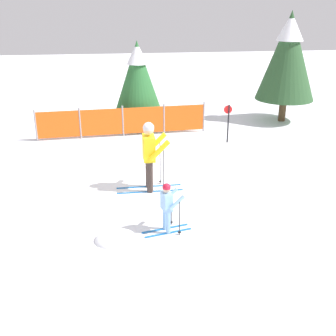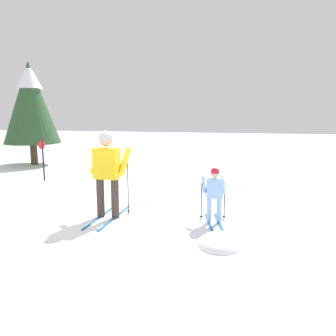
{
  "view_description": "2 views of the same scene",
  "coord_description": "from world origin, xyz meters",
  "px_view_note": "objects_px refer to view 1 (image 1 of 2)",
  "views": [
    {
      "loc": [
        -1.17,
        -10.18,
        4.55
      ],
      "look_at": [
        0.04,
        -1.45,
        1.04
      ],
      "focal_mm": 45.0,
      "sensor_mm": 36.0,
      "label": 1
    },
    {
      "loc": [
        -6.37,
        -2.99,
        2.13
      ],
      "look_at": [
        0.04,
        -1.49,
        1.03
      ],
      "focal_mm": 35.0,
      "sensor_mm": 36.0,
      "label": 2
    }
  ],
  "objects_px": {
    "safety_fence": "(123,121)",
    "trail_marker": "(228,119)",
    "skier_adult": "(150,150)",
    "conifer_far": "(288,55)",
    "skier_child": "(167,204)",
    "conifer_near": "(138,75)"
  },
  "relations": [
    {
      "from": "conifer_far",
      "to": "trail_marker",
      "type": "distance_m",
      "value": 4.21
    },
    {
      "from": "safety_fence",
      "to": "trail_marker",
      "type": "xyz_separation_m",
      "value": [
        3.51,
        -1.22,
        0.26
      ]
    },
    {
      "from": "safety_fence",
      "to": "conifer_far",
      "type": "distance_m",
      "value": 6.88
    },
    {
      "from": "skier_adult",
      "to": "trail_marker",
      "type": "relative_size",
      "value": 1.36
    },
    {
      "from": "conifer_far",
      "to": "conifer_near",
      "type": "height_order",
      "value": "conifer_far"
    },
    {
      "from": "safety_fence",
      "to": "skier_adult",
      "type": "bearing_deg",
      "value": -83.81
    },
    {
      "from": "skier_adult",
      "to": "trail_marker",
      "type": "xyz_separation_m",
      "value": [
        3.0,
        3.51,
        -0.25
      ]
    },
    {
      "from": "skier_adult",
      "to": "trail_marker",
      "type": "bearing_deg",
      "value": 49.19
    },
    {
      "from": "conifer_near",
      "to": "trail_marker",
      "type": "distance_m",
      "value": 3.87
    },
    {
      "from": "skier_child",
      "to": "conifer_far",
      "type": "xyz_separation_m",
      "value": [
        5.79,
        8.1,
        1.97
      ]
    },
    {
      "from": "skier_child",
      "to": "safety_fence",
      "type": "xyz_separation_m",
      "value": [
        -0.66,
        6.9,
        -0.09
      ]
    },
    {
      "from": "safety_fence",
      "to": "conifer_near",
      "type": "bearing_deg",
      "value": 59.67
    },
    {
      "from": "safety_fence",
      "to": "trail_marker",
      "type": "distance_m",
      "value": 3.73
    },
    {
      "from": "skier_child",
      "to": "conifer_far",
      "type": "relative_size",
      "value": 0.26
    },
    {
      "from": "skier_adult",
      "to": "conifer_far",
      "type": "bearing_deg",
      "value": 44.64
    },
    {
      "from": "skier_child",
      "to": "trail_marker",
      "type": "bearing_deg",
      "value": 50.4
    },
    {
      "from": "conifer_near",
      "to": "trail_marker",
      "type": "bearing_deg",
      "value": -38.95
    },
    {
      "from": "skier_child",
      "to": "trail_marker",
      "type": "xyz_separation_m",
      "value": [
        2.85,
        5.68,
        0.17
      ]
    },
    {
      "from": "skier_child",
      "to": "conifer_near",
      "type": "xyz_separation_m",
      "value": [
        -0.02,
        8.0,
        1.35
      ]
    },
    {
      "from": "conifer_near",
      "to": "skier_adult",
      "type": "bearing_deg",
      "value": -91.27
    },
    {
      "from": "safety_fence",
      "to": "trail_marker",
      "type": "height_order",
      "value": "trail_marker"
    },
    {
      "from": "safety_fence",
      "to": "trail_marker",
      "type": "relative_size",
      "value": 4.59
    }
  ]
}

